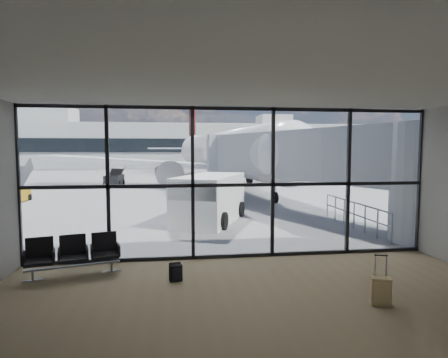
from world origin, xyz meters
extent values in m
plane|color=slate|center=(0.00, 40.00, 0.00)|extent=(220.00, 220.00, 0.00)
cube|color=brown|center=(0.00, -4.00, 0.01)|extent=(12.00, 8.00, 0.01)
cube|color=silver|center=(0.00, -4.00, 4.50)|extent=(12.00, 8.00, 0.02)
cube|color=#B6B5B0|center=(0.00, -8.00, 2.25)|extent=(12.00, 0.02, 4.50)
cube|color=white|center=(0.00, 0.00, 2.25)|extent=(12.00, 0.04, 4.50)
cube|color=black|center=(0.00, 0.00, 0.06)|extent=(12.00, 0.12, 0.10)
cube|color=black|center=(0.00, 0.00, 2.20)|extent=(12.00, 0.12, 0.10)
cube|color=black|center=(0.00, 0.00, 4.44)|extent=(12.00, 0.12, 0.10)
cube|color=black|center=(-6.00, 0.00, 2.25)|extent=(0.10, 0.12, 4.50)
cube|color=black|center=(-3.60, 0.00, 2.25)|extent=(0.10, 0.12, 4.50)
cube|color=black|center=(-1.20, 0.00, 2.25)|extent=(0.10, 0.12, 4.50)
cube|color=black|center=(1.20, 0.00, 2.25)|extent=(0.10, 0.12, 4.50)
cube|color=black|center=(3.60, 0.00, 2.25)|extent=(0.10, 0.12, 4.50)
cube|color=black|center=(6.00, 0.00, 2.25)|extent=(0.10, 0.12, 4.50)
cylinder|color=#A5A7AA|center=(7.20, 1.00, 2.10)|extent=(2.80, 2.80, 4.20)
cube|color=#A5A7AA|center=(4.55, 8.00, 3.00)|extent=(7.45, 14.81, 2.40)
cube|color=#A5A7AA|center=(1.90, 15.00, 3.00)|extent=(2.60, 2.20, 2.60)
cylinder|color=gray|center=(1.10, 15.00, 0.90)|extent=(0.20, 0.20, 1.80)
cylinder|color=gray|center=(2.70, 15.00, 0.90)|extent=(0.20, 0.20, 1.80)
cylinder|color=black|center=(1.90, 15.00, 0.25)|extent=(1.80, 0.56, 0.56)
cylinder|color=gray|center=(5.60, 0.80, 0.55)|extent=(0.06, 0.06, 1.10)
cylinder|color=gray|center=(5.60, 1.70, 0.55)|extent=(0.06, 0.06, 1.10)
cylinder|color=gray|center=(5.60, 2.60, 0.55)|extent=(0.06, 0.06, 1.10)
cylinder|color=gray|center=(5.60, 3.50, 0.55)|extent=(0.06, 0.06, 1.10)
cylinder|color=gray|center=(5.60, 4.40, 0.55)|extent=(0.06, 0.06, 1.10)
cylinder|color=gray|center=(5.60, 5.30, 0.55)|extent=(0.06, 0.06, 1.10)
cylinder|color=gray|center=(5.60, 6.20, 0.55)|extent=(0.06, 0.06, 1.10)
cylinder|color=gray|center=(5.60, 3.50, 1.08)|extent=(0.06, 5.40, 0.06)
cylinder|color=gray|center=(5.60, 3.50, 0.60)|extent=(0.06, 5.40, 0.06)
cube|color=#A2A39E|center=(0.00, 62.00, 4.00)|extent=(80.00, 12.00, 8.00)
cube|color=black|center=(0.00, 55.90, 4.00)|extent=(80.00, 0.20, 2.40)
cube|color=#A2A39E|center=(-25.00, 62.00, 9.50)|extent=(10.00, 8.00, 3.00)
cube|color=#A2A39E|center=(18.00, 62.00, 9.00)|extent=(6.00, 6.00, 2.00)
cylinder|color=#382619|center=(-33.00, 72.00, 1.71)|extent=(0.50, 0.50, 3.42)
sphere|color=black|center=(-33.00, 72.00, 5.89)|extent=(6.27, 6.27, 6.27)
cylinder|color=#382619|center=(-27.00, 72.00, 1.35)|extent=(0.50, 0.50, 2.70)
sphere|color=black|center=(-27.00, 72.00, 4.65)|extent=(4.95, 4.95, 4.95)
cylinder|color=#382619|center=(-21.00, 72.00, 1.53)|extent=(0.50, 0.50, 3.06)
sphere|color=black|center=(-21.00, 72.00, 5.27)|extent=(5.61, 5.61, 5.61)
cylinder|color=#382619|center=(-15.00, 72.00, 1.71)|extent=(0.50, 0.50, 3.42)
sphere|color=black|center=(-15.00, 72.00, 5.89)|extent=(6.27, 6.27, 6.27)
cube|color=gray|center=(-4.33, -1.07, 0.26)|extent=(2.25, 0.67, 0.04)
cube|color=black|center=(-5.09, -1.27, 0.46)|extent=(0.79, 0.76, 0.08)
cube|color=black|center=(-5.16, -0.99, 0.73)|extent=(0.65, 0.24, 0.58)
cube|color=black|center=(-4.33, -1.07, 0.46)|extent=(0.79, 0.76, 0.08)
cube|color=black|center=(-4.40, -0.79, 0.73)|extent=(0.65, 0.24, 0.58)
cube|color=black|center=(-3.56, -0.87, 0.46)|extent=(0.79, 0.76, 0.08)
cube|color=black|center=(-3.64, -0.58, 0.73)|extent=(0.65, 0.24, 0.58)
cylinder|color=gray|center=(-5.24, -1.31, 0.13)|extent=(0.06, 0.06, 0.26)
cylinder|color=gray|center=(-3.41, -0.83, 0.13)|extent=(0.06, 0.06, 0.26)
cube|color=black|center=(-1.72, -1.80, 0.21)|extent=(0.34, 0.25, 0.41)
cube|color=black|center=(-1.70, -1.91, 0.21)|extent=(0.25, 0.11, 0.28)
cylinder|color=black|center=(-1.74, -1.71, 0.41)|extent=(0.29, 0.14, 0.08)
cube|color=#957F53|center=(2.50, -3.85, 0.31)|extent=(0.45, 0.36, 0.58)
cube|color=#957F53|center=(2.45, -3.97, 0.31)|extent=(0.32, 0.15, 0.43)
cylinder|color=gray|center=(2.43, -3.71, 0.81)|extent=(0.03, 0.03, 0.48)
cylinder|color=gray|center=(2.64, -3.78, 0.81)|extent=(0.03, 0.03, 0.48)
cube|color=black|center=(2.54, -3.75, 1.04)|extent=(0.25, 0.12, 0.02)
cylinder|color=black|center=(2.43, -3.71, 0.03)|extent=(0.05, 0.07, 0.06)
cylinder|color=black|center=(2.64, -3.78, 0.03)|extent=(0.05, 0.07, 0.06)
cylinder|color=silver|center=(2.82, 24.05, 3.02)|extent=(7.14, 30.47, 3.73)
sphere|color=silver|center=(4.53, 9.03, 3.02)|extent=(3.73, 3.73, 3.73)
cone|color=silver|center=(0.82, 41.58, 3.33)|extent=(4.39, 6.43, 3.73)
cube|color=black|center=(4.47, 9.63, 3.53)|extent=(2.34, 1.45, 0.50)
cube|color=silver|center=(-5.81, 24.08, 2.17)|extent=(15.50, 6.37, 1.19)
cylinder|color=black|center=(-2.28, 22.46, 1.16)|extent=(2.49, 3.65, 2.12)
cube|color=silver|center=(-2.33, 40.71, 3.43)|extent=(5.69, 2.34, 0.18)
cube|color=silver|center=(11.22, 26.02, 2.17)|extent=(15.18, 9.39, 1.19)
cylinder|color=black|center=(8.14, 23.64, 1.16)|extent=(2.49, 3.65, 2.12)
cube|color=silver|center=(4.08, 41.45, 3.43)|extent=(5.83, 3.48, 0.18)
cube|color=#62100E|center=(0.82, 41.58, 6.65)|extent=(0.73, 3.84, 6.05)
cylinder|color=gray|center=(4.31, 11.03, 0.71)|extent=(0.20, 0.20, 1.41)
cylinder|color=black|center=(4.31, 11.03, 0.35)|extent=(0.33, 0.73, 0.71)
cylinder|color=black|center=(-0.04, 24.23, 0.45)|extent=(0.56, 1.01, 0.97)
cylinder|color=black|center=(5.57, 24.87, 0.45)|extent=(0.56, 1.01, 0.97)
cube|color=white|center=(-0.14, 5.78, 1.05)|extent=(3.81, 5.25, 2.09)
cube|color=black|center=(-0.83, 4.14, 1.62)|extent=(2.32, 1.93, 0.73)
cylinder|color=black|center=(-1.72, 4.75, 0.37)|extent=(0.53, 0.78, 0.73)
cylinder|color=black|center=(0.21, 3.93, 0.37)|extent=(0.53, 0.78, 0.73)
cylinder|color=black|center=(-0.49, 7.64, 0.37)|extent=(0.53, 0.78, 0.73)
cylinder|color=black|center=(1.44, 6.82, 0.37)|extent=(0.53, 0.78, 0.73)
cube|color=black|center=(-7.15, 24.00, 0.50)|extent=(1.48, 2.83, 0.91)
cube|color=black|center=(-7.07, 25.09, 1.19)|extent=(1.26, 2.35, 0.94)
cylinder|color=black|center=(-7.86, 23.14, 0.23)|extent=(0.22, 0.47, 0.46)
cylinder|color=black|center=(-6.58, 23.04, 0.23)|extent=(0.22, 0.47, 0.46)
cylinder|color=black|center=(-7.72, 24.96, 0.23)|extent=(0.22, 0.47, 0.46)
cylinder|color=black|center=(-6.44, 24.86, 0.23)|extent=(0.22, 0.47, 0.46)
cube|color=#BD8416|center=(-11.73, 13.45, 0.42)|extent=(1.57, 2.64, 0.74)
cube|color=gray|center=(-11.70, 14.19, 1.48)|extent=(1.37, 2.14, 1.37)
cylinder|color=black|center=(-11.03, 12.50, 0.20)|extent=(0.20, 0.41, 0.41)
cylinder|color=black|center=(-12.43, 14.40, 0.20)|extent=(0.20, 0.41, 0.41)
cylinder|color=black|center=(-10.96, 14.35, 0.20)|extent=(0.20, 0.41, 0.41)
cube|color=#FF3E0D|center=(1.90, 15.75, 0.01)|extent=(0.38, 0.38, 0.03)
cone|color=#FF3E0D|center=(1.90, 15.75, 0.27)|extent=(0.36, 0.36, 0.54)
cube|color=#FF510D|center=(1.38, 9.35, 0.02)|extent=(0.42, 0.42, 0.03)
cone|color=#FF510D|center=(1.38, 9.35, 0.30)|extent=(0.40, 0.40, 0.60)
cube|color=#CE4D0A|center=(1.72, 11.31, 0.01)|extent=(0.40, 0.40, 0.03)
cone|color=#CE4D0A|center=(1.72, 11.31, 0.29)|extent=(0.38, 0.38, 0.57)
camera|label=1|loc=(-1.73, -10.90, 3.25)|focal=30.00mm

